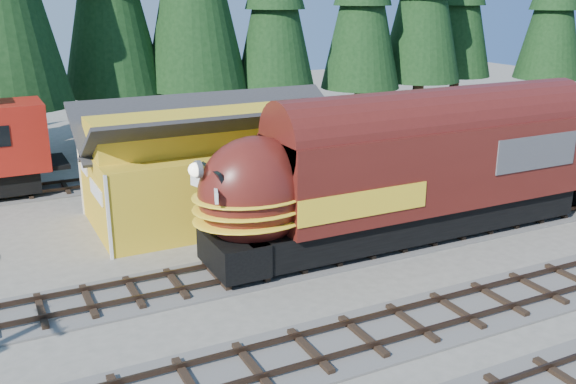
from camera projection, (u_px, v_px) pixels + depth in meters
name	position (u px, v px, depth m)	size (l,w,h in m)	color
ground	(345.00, 308.00, 21.13)	(120.00, 120.00, 0.00)	#6B665B
track_siding	(488.00, 222.00, 28.81)	(68.00, 3.20, 0.33)	#4C4947
depot	(226.00, 152.00, 29.20)	(12.80, 7.00, 5.30)	gold
locomotive	(396.00, 179.00, 25.76)	(17.61, 3.50, 4.79)	black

